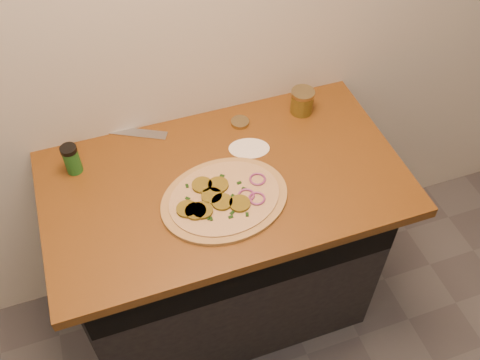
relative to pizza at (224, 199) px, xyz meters
name	(u,v)px	position (x,y,z in m)	size (l,w,h in m)	color
cabinet	(224,249)	(0.03, 0.12, -0.48)	(1.10, 0.60, 0.86)	black
countertop	(224,181)	(0.03, 0.09, -0.03)	(1.20, 0.70, 0.04)	brown
pizza	(224,199)	(0.00, 0.00, 0.00)	(0.46, 0.46, 0.03)	tan
chefs_knife	(117,130)	(-0.26, 0.43, 0.00)	(0.29, 0.17, 0.02)	#B7BAC1
mason_jar_lid	(240,122)	(0.17, 0.32, 0.00)	(0.07, 0.07, 0.01)	#9D8C5B
salsa_jar	(302,101)	(0.41, 0.31, 0.04)	(0.09, 0.09, 0.09)	maroon
spice_shaker	(72,159)	(-0.43, 0.29, 0.04)	(0.05, 0.05, 0.11)	#1D5D20
flour_spill	(249,148)	(0.16, 0.19, -0.01)	(0.14, 0.14, 0.00)	white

